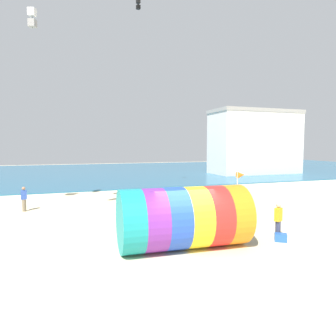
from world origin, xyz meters
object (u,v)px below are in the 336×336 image
at_px(giant_inflatable_tube, 184,218).
at_px(kite_black_box, 138,4).
at_px(bystander_near_water, 24,199).
at_px(beach_flag, 241,177).
at_px(cooler_box, 281,237).
at_px(kite_white_box, 32,18).
at_px(kite_handler, 278,220).

distance_m(giant_inflatable_tube, kite_black_box, 21.18).
bearing_deg(bystander_near_water, giant_inflatable_tube, -53.42).
distance_m(giant_inflatable_tube, beach_flag, 5.21).
distance_m(kite_black_box, cooler_box, 22.54).
bearing_deg(kite_white_box, beach_flag, -28.15).
distance_m(kite_handler, beach_flag, 3.31).
distance_m(kite_white_box, cooler_box, 18.07).
distance_m(bystander_near_water, cooler_box, 15.65).
bearing_deg(cooler_box, bystander_near_water, 138.19).
bearing_deg(cooler_box, kite_white_box, 140.11).
bearing_deg(kite_black_box, bystander_near_water, -150.77).
bearing_deg(giant_inflatable_tube, kite_handler, -3.02).
bearing_deg(kite_black_box, beach_flag, -77.32).
relative_size(giant_inflatable_tube, cooler_box, 10.56).
height_order(kite_handler, cooler_box, kite_handler).
relative_size(giant_inflatable_tube, beach_flag, 1.92).
xyz_separation_m(bystander_near_water, beach_flag, (11.60, -7.19, 1.73)).
height_order(giant_inflatable_tube, kite_black_box, kite_black_box).
bearing_deg(beach_flag, cooler_box, -89.00).
height_order(beach_flag, cooler_box, beach_flag).
height_order(kite_white_box, beach_flag, kite_white_box).
relative_size(kite_white_box, cooler_box, 2.16).
bearing_deg(bystander_near_water, kite_black_box, 29.23).
bearing_deg(kite_white_box, kite_handler, -38.14).
bearing_deg(kite_handler, bystander_near_water, 139.73).
height_order(giant_inflatable_tube, cooler_box, giant_inflatable_tube).
distance_m(kite_white_box, bystander_near_water, 11.06).
distance_m(kite_handler, bystander_near_water, 15.50).
bearing_deg(beach_flag, kite_white_box, 151.85).
bearing_deg(kite_black_box, kite_white_box, -140.63).
bearing_deg(cooler_box, giant_inflatable_tube, 171.63).
height_order(kite_white_box, kite_black_box, kite_black_box).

